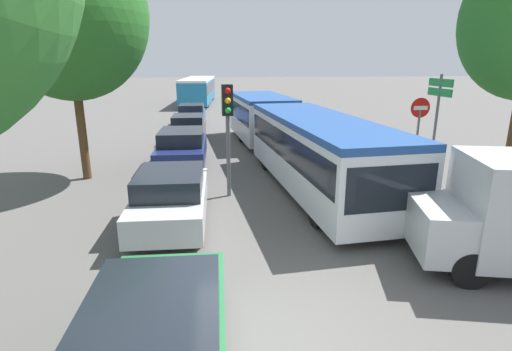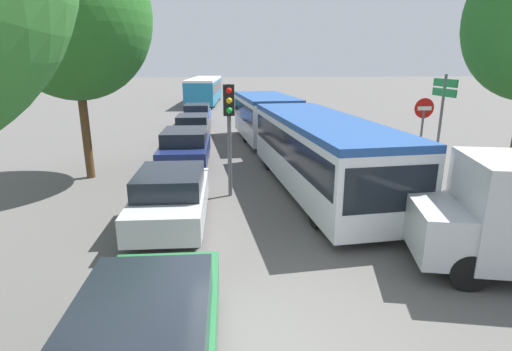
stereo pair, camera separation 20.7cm
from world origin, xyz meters
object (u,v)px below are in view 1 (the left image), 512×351
object	(u,v)px
articulated_bus	(288,131)
queued_car_silver	(171,197)
queued_car_blue	(192,115)
city_bus_rear	(198,89)
queued_car_graphite	(188,128)
queued_car_navy	(182,148)
traffic_light	(228,116)
direction_sign_post	(438,103)
tree_left_mid	(68,14)
no_entry_sign	(418,125)
queued_car_green	(156,345)

from	to	relation	value
articulated_bus	queued_car_silver	bearing A→B (deg)	-40.85
queued_car_blue	articulated_bus	bearing A→B (deg)	-157.38
city_bus_rear	queued_car_graphite	distance (m)	19.16
articulated_bus	queued_car_navy	distance (m)	4.25
queued_car_silver	traffic_light	size ratio (longest dim) A/B	1.21
city_bus_rear	traffic_light	distance (m)	28.24
city_bus_rear	direction_sign_post	size ratio (longest dim) A/B	3.20
traffic_light	direction_sign_post	xyz separation A→B (m)	(7.80, 2.05, 0.05)
traffic_light	articulated_bus	bearing A→B (deg)	142.04
traffic_light	tree_left_mid	xyz separation A→B (m)	(-4.95, 2.53, 3.00)
articulated_bus	traffic_light	bearing A→B (deg)	-39.83
queued_car_navy	queued_car_graphite	xyz separation A→B (m)	(0.01, 5.20, -0.05)
articulated_bus	traffic_light	xyz separation A→B (m)	(-2.57, -3.69, 1.14)
articulated_bus	tree_left_mid	xyz separation A→B (m)	(-7.51, -1.16, 4.14)
articulated_bus	queued_car_silver	world-z (taller)	articulated_bus
no_entry_sign	articulated_bus	bearing A→B (deg)	-117.08
queued_car_blue	queued_car_graphite	bearing A→B (deg)	-178.38
queued_car_green	no_entry_sign	world-z (taller)	no_entry_sign
queued_car_silver	queued_car_blue	size ratio (longest dim) A/B	1.04
city_bus_rear	queued_car_blue	size ratio (longest dim) A/B	2.91
city_bus_rear	no_entry_sign	xyz separation A→B (m)	(8.33, -26.67, 0.46)
no_entry_sign	queued_car_navy	bearing A→B (deg)	-105.37
queued_car_blue	direction_sign_post	xyz separation A→B (m)	(9.46, -12.47, 1.86)
queued_car_graphite	traffic_light	xyz separation A→B (m)	(1.63, -9.03, 1.80)
city_bus_rear	queued_car_green	distance (m)	35.75
queued_car_silver	queued_car_graphite	bearing A→B (deg)	1.62
queued_car_silver	tree_left_mid	distance (m)	7.42
city_bus_rear	traffic_light	size ratio (longest dim) A/B	3.39
queued_car_silver	queued_car_graphite	size ratio (longest dim) A/B	1.03
queued_car_green	queued_car_graphite	bearing A→B (deg)	2.52
queued_car_blue	no_entry_sign	world-z (taller)	no_entry_sign
queued_car_green	queued_car_navy	size ratio (longest dim) A/B	0.95
queued_car_green	queued_car_silver	bearing A→B (deg)	4.31
city_bus_rear	queued_car_navy	world-z (taller)	city_bus_rear
city_bus_rear	traffic_light	world-z (taller)	traffic_light
articulated_bus	queued_car_blue	world-z (taller)	articulated_bus
queued_car_blue	direction_sign_post	distance (m)	15.77
queued_car_silver	queued_car_navy	size ratio (longest dim) A/B	0.96
city_bus_rear	articulated_bus	bearing A→B (deg)	-166.21
traffic_light	no_entry_sign	xyz separation A→B (m)	(6.83, 1.51, -0.62)
city_bus_rear	no_entry_sign	world-z (taller)	no_entry_sign
city_bus_rear	tree_left_mid	distance (m)	26.20
no_entry_sign	tree_left_mid	world-z (taller)	tree_left_mid
no_entry_sign	direction_sign_post	world-z (taller)	direction_sign_post
queued_car_green	queued_car_graphite	xyz separation A→B (m)	(-0.35, 16.60, -0.01)
queued_car_graphite	traffic_light	distance (m)	9.35
city_bus_rear	queued_car_navy	bearing A→B (deg)	-175.97
queued_car_navy	queued_car_graphite	size ratio (longest dim) A/B	1.07
city_bus_rear	queued_car_silver	distance (m)	30.22
city_bus_rear	queued_car_green	world-z (taller)	city_bus_rear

